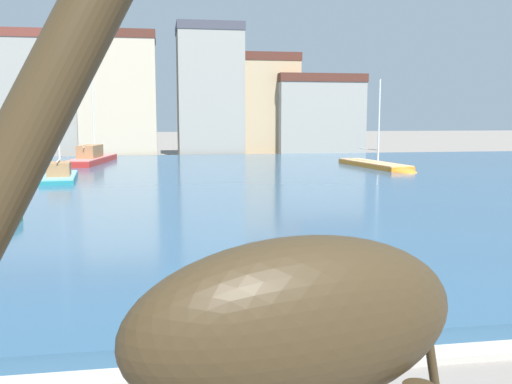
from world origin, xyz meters
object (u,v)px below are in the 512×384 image
object	(u,v)px
sailboat_orange	(379,168)
sailboat_teal	(61,177)
sailboat_red	(95,160)
giraffe_statue	(270,347)

from	to	relation	value
sailboat_orange	sailboat_teal	size ratio (longest dim) A/B	1.02
sailboat_red	sailboat_teal	distance (m)	11.95
sailboat_red	sailboat_orange	bearing A→B (deg)	-22.32
sailboat_orange	sailboat_teal	world-z (taller)	sailboat_teal
sailboat_teal	sailboat_orange	bearing A→B (deg)	10.65
sailboat_orange	sailboat_red	bearing A→B (deg)	157.68
sailboat_teal	sailboat_red	bearing A→B (deg)	87.16
sailboat_orange	sailboat_teal	xyz separation A→B (m)	(-20.34, -3.82, 0.12)
sailboat_red	sailboat_teal	size ratio (longest dim) A/B	1.10
giraffe_statue	sailboat_orange	bearing A→B (deg)	67.25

